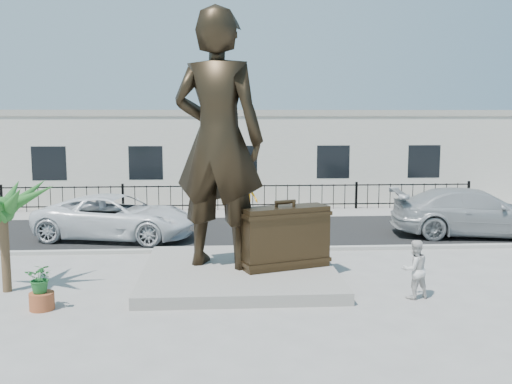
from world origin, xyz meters
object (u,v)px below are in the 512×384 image
statue (218,140)px  suitcase (285,237)px  tourist (415,269)px  car_white (116,217)px

statue → suitcase: bearing=-169.6°
statue → suitcase: statue is taller
tourist → car_white: (-8.43, 7.36, 0.08)m
statue → tourist: statue is taller
car_white → suitcase: bearing=-122.0°
suitcase → car_white: 7.71m
suitcase → car_white: bearing=116.5°
statue → car_white: 6.94m
tourist → car_white: size_ratio=0.25×
tourist → car_white: 11.19m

